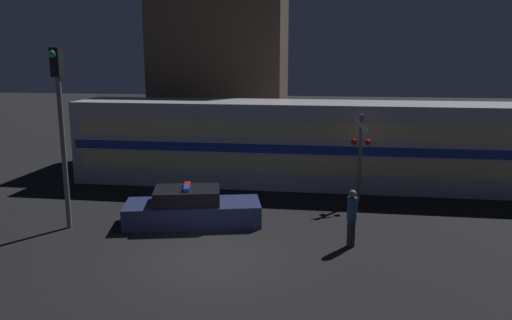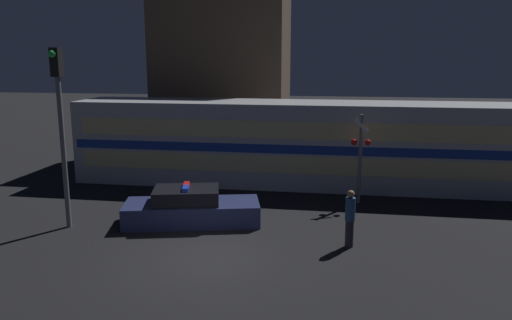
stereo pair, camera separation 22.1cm
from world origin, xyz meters
TOP-DOWN VIEW (x-y plane):
  - ground_plane at (0.00, 0.00)m, footprint 120.00×120.00m
  - train at (2.12, 8.92)m, footprint 20.39×3.08m
  - police_car at (-1.36, 2.90)m, footprint 4.81×2.71m
  - pedestrian at (3.93, 1.54)m, footprint 0.29×0.29m
  - crossing_signal_near at (4.38, 6.20)m, footprint 0.74×0.32m
  - traffic_light_corner at (-5.28, 1.86)m, footprint 0.30×0.46m
  - building_left at (-3.09, 15.62)m, footprint 7.30×4.89m

SIDE VIEW (x-z plane):
  - ground_plane at x=0.00m, z-range 0.00..0.00m
  - police_car at x=-1.36m, z-range -0.17..1.18m
  - pedestrian at x=3.93m, z-range 0.02..1.77m
  - train at x=2.12m, z-range 0.00..3.65m
  - crossing_signal_near at x=4.38m, z-range 0.23..3.68m
  - traffic_light_corner at x=-5.28m, z-range 0.79..6.64m
  - building_left at x=-3.09m, z-range 0.00..10.04m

